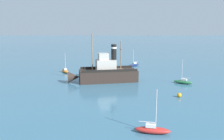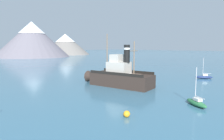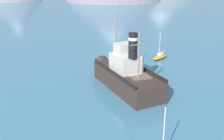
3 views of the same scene
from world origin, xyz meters
name	(u,v)px [view 3 (image 3 of 3)]	position (x,y,z in m)	size (l,w,h in m)	color
ground_plane	(139,94)	(0.00, 0.00, 0.00)	(600.00, 600.00, 0.00)	#38667F
old_tugboat	(125,74)	(-1.09, 2.52, 1.83)	(6.51, 14.77, 9.90)	#2D231E
sailboat_orange	(160,57)	(8.94, 12.92, 0.43)	(3.83, 2.88, 4.90)	orange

